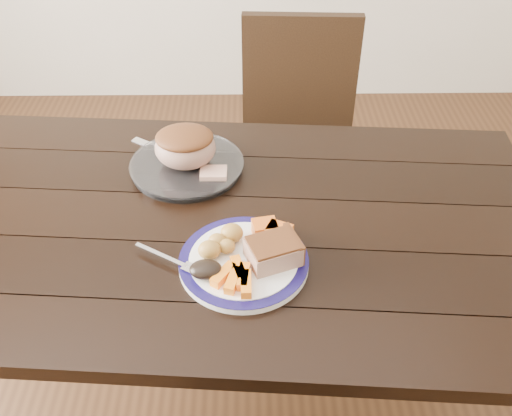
{
  "coord_description": "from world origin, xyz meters",
  "views": [
    {
      "loc": [
        0.07,
        -1.05,
        1.67
      ],
      "look_at": [
        0.08,
        -0.02,
        0.8
      ],
      "focal_mm": 40.0,
      "sensor_mm": 36.0,
      "label": 1
    }
  ],
  "objects_px": {
    "dining_table": "(225,246)",
    "chair_far": "(298,134)",
    "pork_slice": "(273,252)",
    "carving_knife": "(194,161)",
    "serving_platter": "(187,167)",
    "fork": "(173,261)",
    "roast_joint": "(185,148)",
    "dinner_plate": "(244,262)"
  },
  "relations": [
    {
      "from": "dinner_plate",
      "to": "pork_slice",
      "type": "relative_size",
      "value": 2.67
    },
    {
      "from": "chair_far",
      "to": "roast_joint",
      "type": "distance_m",
      "value": 0.7
    },
    {
      "from": "dining_table",
      "to": "chair_far",
      "type": "height_order",
      "value": "chair_far"
    },
    {
      "from": "dining_table",
      "to": "serving_platter",
      "type": "xyz_separation_m",
      "value": [
        -0.1,
        0.21,
        0.1
      ]
    },
    {
      "from": "dinner_plate",
      "to": "serving_platter",
      "type": "height_order",
      "value": "serving_platter"
    },
    {
      "from": "dining_table",
      "to": "dinner_plate",
      "type": "bearing_deg",
      "value": -72.15
    },
    {
      "from": "dining_table",
      "to": "roast_joint",
      "type": "distance_m",
      "value": 0.28
    },
    {
      "from": "dinner_plate",
      "to": "serving_platter",
      "type": "xyz_separation_m",
      "value": [
        -0.16,
        0.37,
        0.0
      ]
    },
    {
      "from": "chair_far",
      "to": "serving_platter",
      "type": "distance_m",
      "value": 0.68
    },
    {
      "from": "pork_slice",
      "to": "carving_knife",
      "type": "height_order",
      "value": "pork_slice"
    },
    {
      "from": "dining_table",
      "to": "chair_far",
      "type": "xyz_separation_m",
      "value": [
        0.25,
        0.74,
        -0.13
      ]
    },
    {
      "from": "fork",
      "to": "roast_joint",
      "type": "distance_m",
      "value": 0.37
    },
    {
      "from": "dinner_plate",
      "to": "roast_joint",
      "type": "relative_size",
      "value": 1.78
    },
    {
      "from": "dining_table",
      "to": "roast_joint",
      "type": "relative_size",
      "value": 10.22
    },
    {
      "from": "chair_far",
      "to": "pork_slice",
      "type": "distance_m",
      "value": 0.95
    },
    {
      "from": "dinner_plate",
      "to": "roast_joint",
      "type": "bearing_deg",
      "value": 113.01
    },
    {
      "from": "dinner_plate",
      "to": "pork_slice",
      "type": "distance_m",
      "value": 0.07
    },
    {
      "from": "fork",
      "to": "serving_platter",
      "type": "bearing_deg",
      "value": 121.05
    },
    {
      "from": "roast_joint",
      "to": "carving_knife",
      "type": "distance_m",
      "value": 0.07
    },
    {
      "from": "dinner_plate",
      "to": "serving_platter",
      "type": "bearing_deg",
      "value": 113.01
    },
    {
      "from": "dining_table",
      "to": "serving_platter",
      "type": "height_order",
      "value": "serving_platter"
    },
    {
      "from": "chair_far",
      "to": "fork",
      "type": "distance_m",
      "value": 1.0
    },
    {
      "from": "dining_table",
      "to": "carving_knife",
      "type": "bearing_deg",
      "value": 110.01
    },
    {
      "from": "roast_joint",
      "to": "carving_knife",
      "type": "xyz_separation_m",
      "value": [
        0.02,
        0.03,
        -0.06
      ]
    },
    {
      "from": "dinner_plate",
      "to": "carving_knife",
      "type": "distance_m",
      "value": 0.42
    },
    {
      "from": "chair_far",
      "to": "dinner_plate",
      "type": "distance_m",
      "value": 0.95
    },
    {
      "from": "chair_far",
      "to": "fork",
      "type": "xyz_separation_m",
      "value": [
        -0.35,
        -0.9,
        0.25
      ]
    },
    {
      "from": "serving_platter",
      "to": "fork",
      "type": "bearing_deg",
      "value": -90.19
    },
    {
      "from": "chair_far",
      "to": "dinner_plate",
      "type": "xyz_separation_m",
      "value": [
        -0.2,
        -0.9,
        0.23
      ]
    },
    {
      "from": "dining_table",
      "to": "chair_far",
      "type": "distance_m",
      "value": 0.79
    },
    {
      "from": "chair_far",
      "to": "serving_platter",
      "type": "relative_size",
      "value": 3.1
    },
    {
      "from": "roast_joint",
      "to": "dining_table",
      "type": "bearing_deg",
      "value": -63.31
    },
    {
      "from": "roast_joint",
      "to": "chair_far",
      "type": "bearing_deg",
      "value": 56.5
    },
    {
      "from": "chair_far",
      "to": "roast_joint",
      "type": "xyz_separation_m",
      "value": [
        -0.35,
        -0.53,
        0.3
      ]
    },
    {
      "from": "pork_slice",
      "to": "carving_knife",
      "type": "relative_size",
      "value": 0.39
    },
    {
      "from": "dinner_plate",
      "to": "fork",
      "type": "xyz_separation_m",
      "value": [
        -0.16,
        -0.01,
        0.01
      ]
    },
    {
      "from": "roast_joint",
      "to": "dinner_plate",
      "type": "bearing_deg",
      "value": -66.99
    },
    {
      "from": "dining_table",
      "to": "pork_slice",
      "type": "bearing_deg",
      "value": -54.74
    },
    {
      "from": "dining_table",
      "to": "serving_platter",
      "type": "distance_m",
      "value": 0.25
    },
    {
      "from": "pork_slice",
      "to": "dining_table",
      "type": "bearing_deg",
      "value": 125.26
    },
    {
      "from": "carving_knife",
      "to": "roast_joint",
      "type": "bearing_deg",
      "value": -85.9
    },
    {
      "from": "dinner_plate",
      "to": "pork_slice",
      "type": "height_order",
      "value": "pork_slice"
    }
  ]
}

